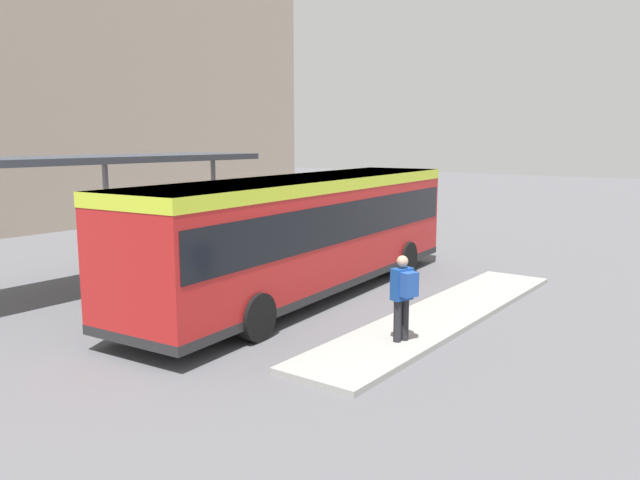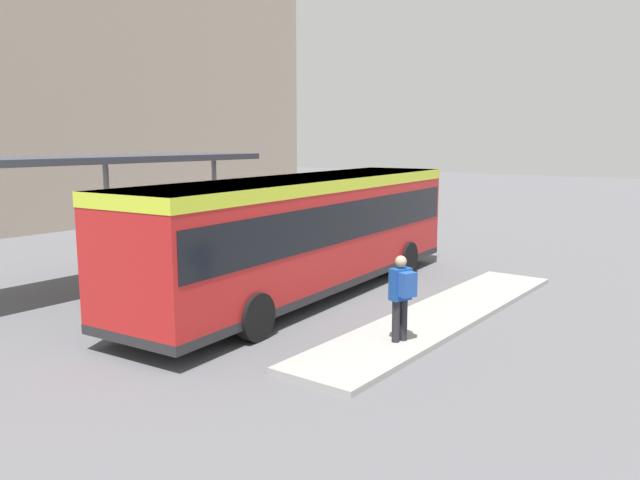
{
  "view_description": "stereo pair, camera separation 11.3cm",
  "coord_description": "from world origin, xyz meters",
  "px_view_note": "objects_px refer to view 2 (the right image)",
  "views": [
    {
      "loc": [
        -12.87,
        -9.99,
        4.14
      ],
      "look_at": [
        0.61,
        0.0,
        1.42
      ],
      "focal_mm": 35.0,
      "sensor_mm": 36.0,
      "label": 1
    },
    {
      "loc": [
        -12.81,
        -10.08,
        4.14
      ],
      "look_at": [
        0.61,
        0.0,
        1.42
      ],
      "focal_mm": 35.0,
      "sensor_mm": 36.0,
      "label": 2
    }
  ],
  "objects_px": {
    "city_bus": "(306,227)",
    "bicycle_white": "(344,232)",
    "pedestrian_waiting": "(402,293)",
    "bicycle_blue": "(365,233)"
  },
  "relations": [
    {
      "from": "city_bus",
      "to": "pedestrian_waiting",
      "type": "distance_m",
      "value": 4.76
    },
    {
      "from": "bicycle_blue",
      "to": "city_bus",
      "type": "bearing_deg",
      "value": -75.13
    },
    {
      "from": "city_bus",
      "to": "bicycle_blue",
      "type": "relative_size",
      "value": 8.13
    },
    {
      "from": "city_bus",
      "to": "bicycle_white",
      "type": "distance_m",
      "value": 9.19
    },
    {
      "from": "pedestrian_waiting",
      "to": "bicycle_blue",
      "type": "bearing_deg",
      "value": -33.65
    },
    {
      "from": "bicycle_white",
      "to": "bicycle_blue",
      "type": "bearing_deg",
      "value": -147.6
    },
    {
      "from": "city_bus",
      "to": "pedestrian_waiting",
      "type": "relative_size",
      "value": 7.06
    },
    {
      "from": "city_bus",
      "to": "bicycle_white",
      "type": "xyz_separation_m",
      "value": [
        7.98,
        4.31,
        -1.47
      ]
    },
    {
      "from": "city_bus",
      "to": "bicycle_white",
      "type": "relative_size",
      "value": 7.03
    },
    {
      "from": "city_bus",
      "to": "bicycle_white",
      "type": "bearing_deg",
      "value": 23.64
    }
  ]
}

